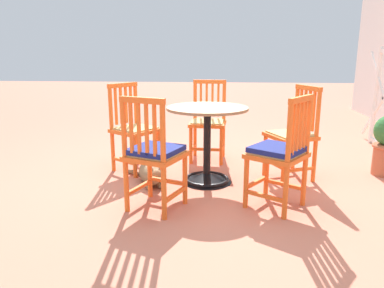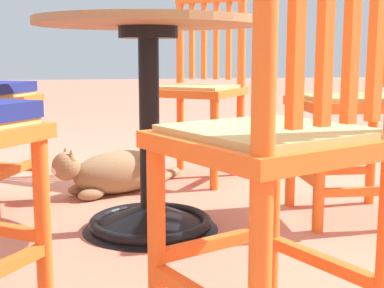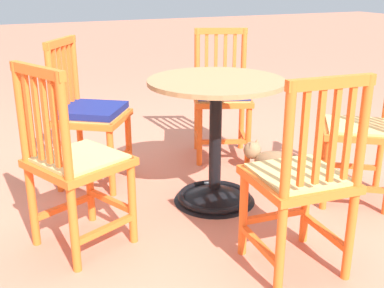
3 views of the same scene
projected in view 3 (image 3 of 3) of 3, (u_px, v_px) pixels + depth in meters
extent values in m
plane|color=#C6755B|center=(229.00, 192.00, 2.97)|extent=(24.00, 24.00, 0.00)
cone|color=black|center=(214.00, 193.00, 2.84)|extent=(0.48, 0.48, 0.10)
torus|color=black|center=(214.00, 197.00, 2.85)|extent=(0.44, 0.44, 0.04)
cylinder|color=black|center=(215.00, 141.00, 2.74)|extent=(0.07, 0.07, 0.66)
cylinder|color=black|center=(216.00, 87.00, 2.63)|extent=(0.20, 0.20, 0.04)
cylinder|color=#9E754C|center=(216.00, 82.00, 2.62)|extent=(0.76, 0.76, 0.02)
cylinder|color=orange|center=(326.00, 172.00, 2.69)|extent=(0.04, 0.04, 0.45)
cylinder|color=orange|center=(323.00, 151.00, 3.00)|extent=(0.04, 0.04, 0.45)
cube|color=orange|center=(356.00, 188.00, 2.69)|extent=(0.22, 0.29, 0.03)
cube|color=orange|center=(349.00, 166.00, 3.00)|extent=(0.22, 0.29, 0.03)
cube|color=orange|center=(323.00, 170.00, 2.86)|extent=(0.29, 0.22, 0.03)
cube|color=orange|center=(358.00, 130.00, 2.75)|extent=(0.56, 0.56, 0.04)
cube|color=tan|center=(359.00, 126.00, 2.74)|extent=(0.49, 0.49, 0.02)
cylinder|color=orange|center=(248.00, 134.00, 3.34)|extent=(0.04, 0.04, 0.45)
cylinder|color=orange|center=(199.00, 135.00, 3.32)|extent=(0.04, 0.04, 0.45)
cylinder|color=orange|center=(243.00, 90.00, 3.58)|extent=(0.04, 0.04, 0.91)
cylinder|color=orange|center=(197.00, 91.00, 3.57)|extent=(0.04, 0.04, 0.91)
cube|color=orange|center=(244.00, 138.00, 3.52)|extent=(0.33, 0.15, 0.03)
cube|color=orange|center=(198.00, 138.00, 3.51)|extent=(0.33, 0.15, 0.03)
cube|color=orange|center=(224.00, 142.00, 3.35)|extent=(0.15, 0.33, 0.03)
cube|color=orange|center=(222.00, 99.00, 3.42)|extent=(0.52, 0.52, 0.04)
cube|color=tan|center=(222.00, 96.00, 3.41)|extent=(0.46, 0.46, 0.02)
cube|color=orange|center=(234.00, 60.00, 3.50)|extent=(0.03, 0.03, 0.39)
cube|color=orange|center=(225.00, 60.00, 3.50)|extent=(0.03, 0.03, 0.39)
cube|color=orange|center=(216.00, 60.00, 3.50)|extent=(0.03, 0.03, 0.39)
cube|color=orange|center=(206.00, 61.00, 3.49)|extent=(0.03, 0.03, 0.39)
cube|color=orange|center=(221.00, 31.00, 3.43)|extent=(0.17, 0.36, 0.04)
cube|color=navy|center=(222.00, 92.00, 3.40)|extent=(0.47, 0.47, 0.04)
cylinder|color=orange|center=(129.00, 142.00, 3.17)|extent=(0.04, 0.04, 0.45)
cylinder|color=orange|center=(111.00, 161.00, 2.85)|extent=(0.04, 0.04, 0.45)
cylinder|color=orange|center=(77.00, 106.00, 3.15)|extent=(0.04, 0.04, 0.91)
cylinder|color=orange|center=(54.00, 121.00, 2.84)|extent=(0.04, 0.04, 0.91)
cube|color=orange|center=(105.00, 153.00, 3.23)|extent=(0.22, 0.30, 0.03)
cube|color=orange|center=(85.00, 172.00, 2.91)|extent=(0.22, 0.30, 0.03)
cube|color=orange|center=(121.00, 159.00, 3.03)|extent=(0.30, 0.22, 0.03)
cube|color=orange|center=(92.00, 118.00, 2.97)|extent=(0.56, 0.56, 0.04)
cube|color=tan|center=(92.00, 114.00, 2.97)|extent=(0.49, 0.49, 0.02)
cube|color=orange|center=(70.00, 74.00, 3.01)|extent=(0.03, 0.03, 0.39)
cube|color=orange|center=(66.00, 76.00, 2.95)|extent=(0.03, 0.03, 0.39)
cube|color=orange|center=(61.00, 78.00, 2.89)|extent=(0.03, 0.03, 0.39)
cube|color=orange|center=(56.00, 81.00, 2.83)|extent=(0.03, 0.03, 0.39)
cube|color=orange|center=(60.00, 42.00, 2.85)|extent=(0.33, 0.24, 0.04)
cube|color=navy|center=(92.00, 110.00, 2.96)|extent=(0.50, 0.50, 0.04)
cylinder|color=orange|center=(90.00, 182.00, 2.56)|extent=(0.04, 0.04, 0.45)
cylinder|color=orange|center=(132.00, 201.00, 2.35)|extent=(0.04, 0.04, 0.45)
cylinder|color=orange|center=(27.00, 159.00, 2.24)|extent=(0.04, 0.04, 0.91)
cylinder|color=orange|center=(69.00, 178.00, 2.03)|extent=(0.04, 0.04, 0.91)
cube|color=orange|center=(64.00, 207.00, 2.47)|extent=(0.16, 0.32, 0.03)
cube|color=orange|center=(106.00, 229.00, 2.25)|extent=(0.16, 0.32, 0.03)
cube|color=orange|center=(111.00, 201.00, 2.47)|extent=(0.32, 0.16, 0.03)
cube|color=orange|center=(79.00, 162.00, 2.27)|extent=(0.53, 0.53, 0.04)
cube|color=tan|center=(79.00, 158.00, 2.26)|extent=(0.46, 0.46, 0.02)
cube|color=orange|center=(29.00, 115.00, 2.13)|extent=(0.03, 0.03, 0.39)
cube|color=orange|center=(37.00, 118.00, 2.08)|extent=(0.03, 0.03, 0.39)
cube|color=orange|center=(46.00, 121.00, 2.04)|extent=(0.03, 0.03, 0.39)
cube|color=orange|center=(55.00, 124.00, 2.00)|extent=(0.03, 0.03, 0.39)
cube|color=orange|center=(37.00, 71.00, 1.99)|extent=(0.36, 0.18, 0.04)
cylinder|color=orange|center=(243.00, 211.00, 2.24)|extent=(0.04, 0.04, 0.45)
cylinder|color=orange|center=(306.00, 200.00, 2.35)|extent=(0.04, 0.04, 0.45)
cylinder|color=orange|center=(284.00, 196.00, 1.87)|extent=(0.04, 0.04, 0.91)
cylinder|color=orange|center=(356.00, 184.00, 1.98)|extent=(0.04, 0.04, 0.91)
cube|color=orange|center=(260.00, 245.00, 2.12)|extent=(0.34, 0.05, 0.03)
cube|color=orange|center=(325.00, 232.00, 2.23)|extent=(0.34, 0.05, 0.03)
cube|color=orange|center=(275.00, 216.00, 2.32)|extent=(0.05, 0.34, 0.03)
cube|color=orange|center=(298.00, 179.00, 2.08)|extent=(0.43, 0.43, 0.04)
cube|color=tan|center=(298.00, 174.00, 2.07)|extent=(0.37, 0.37, 0.02)
cube|color=orange|center=(304.00, 139.00, 1.81)|extent=(0.02, 0.03, 0.39)
cube|color=orange|center=(319.00, 137.00, 1.84)|extent=(0.02, 0.03, 0.39)
cube|color=orange|center=(334.00, 135.00, 1.86)|extent=(0.02, 0.03, 0.39)
cube|color=orange|center=(349.00, 133.00, 1.88)|extent=(0.02, 0.03, 0.39)
cube|color=orange|center=(332.00, 82.00, 1.78)|extent=(0.06, 0.38, 0.04)
ellipsoid|color=#8E704C|center=(284.00, 167.00, 3.10)|extent=(0.48, 0.36, 0.19)
ellipsoid|color=silver|center=(271.00, 165.00, 3.17)|extent=(0.23, 0.21, 0.14)
sphere|color=#8E704C|center=(252.00, 150.00, 3.24)|extent=(0.12, 0.12, 0.12)
ellipsoid|color=silver|center=(247.00, 150.00, 3.27)|extent=(0.06, 0.07, 0.04)
cone|color=#8E704C|center=(251.00, 144.00, 3.20)|extent=(0.04, 0.04, 0.04)
cone|color=#8E704C|center=(257.00, 142.00, 3.24)|extent=(0.04, 0.04, 0.04)
ellipsoid|color=#8E704C|center=(257.00, 172.00, 3.19)|extent=(0.13, 0.10, 0.05)
ellipsoid|color=#8E704C|center=(266.00, 168.00, 3.27)|extent=(0.13, 0.10, 0.05)
cylinder|color=#8E704C|center=(334.00, 186.00, 3.00)|extent=(0.15, 0.21, 0.04)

